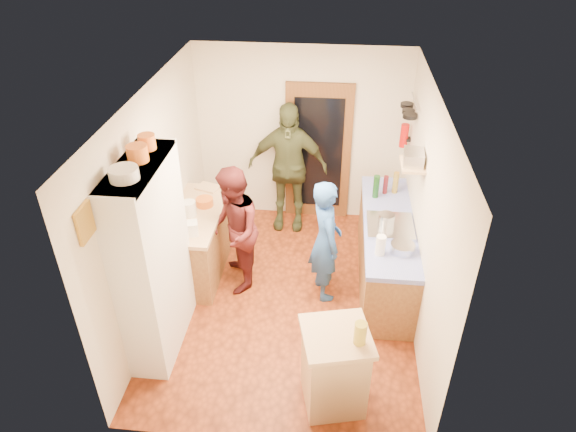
% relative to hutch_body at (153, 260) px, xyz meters
% --- Properties ---
extents(floor, '(3.00, 4.00, 0.02)m').
position_rel_hutch_body_xyz_m(floor, '(1.30, 0.80, -1.11)').
color(floor, '#903916').
rests_on(floor, ground).
extents(ceiling, '(3.00, 4.00, 0.02)m').
position_rel_hutch_body_xyz_m(ceiling, '(1.30, 0.80, 1.51)').
color(ceiling, silver).
rests_on(ceiling, ground).
extents(wall_back, '(3.00, 0.02, 2.60)m').
position_rel_hutch_body_xyz_m(wall_back, '(1.30, 2.81, 0.20)').
color(wall_back, beige).
rests_on(wall_back, ground).
extents(wall_front, '(3.00, 0.02, 2.60)m').
position_rel_hutch_body_xyz_m(wall_front, '(1.30, -1.21, 0.20)').
color(wall_front, beige).
rests_on(wall_front, ground).
extents(wall_left, '(0.02, 4.00, 2.60)m').
position_rel_hutch_body_xyz_m(wall_left, '(-0.21, 0.80, 0.20)').
color(wall_left, beige).
rests_on(wall_left, ground).
extents(wall_right, '(0.02, 4.00, 2.60)m').
position_rel_hutch_body_xyz_m(wall_right, '(2.81, 0.80, 0.20)').
color(wall_right, beige).
rests_on(wall_right, ground).
extents(door_frame, '(0.95, 0.06, 2.10)m').
position_rel_hutch_body_xyz_m(door_frame, '(1.55, 2.77, -0.05)').
color(door_frame, brown).
rests_on(door_frame, ground).
extents(door_glass, '(0.70, 0.02, 1.70)m').
position_rel_hutch_body_xyz_m(door_glass, '(1.55, 2.74, -0.05)').
color(door_glass, black).
rests_on(door_glass, door_frame).
extents(hutch_body, '(0.40, 1.20, 2.20)m').
position_rel_hutch_body_xyz_m(hutch_body, '(0.00, 0.00, 0.00)').
color(hutch_body, silver).
rests_on(hutch_body, ground).
extents(hutch_top_shelf, '(0.40, 1.14, 0.04)m').
position_rel_hutch_body_xyz_m(hutch_top_shelf, '(0.00, 0.00, 1.08)').
color(hutch_top_shelf, silver).
rests_on(hutch_top_shelf, hutch_body).
extents(plate_stack, '(0.26, 0.26, 0.11)m').
position_rel_hutch_body_xyz_m(plate_stack, '(0.00, -0.27, 1.15)').
color(plate_stack, white).
rests_on(plate_stack, hutch_top_shelf).
extents(orange_pot_a, '(0.19, 0.19, 0.16)m').
position_rel_hutch_body_xyz_m(orange_pot_a, '(0.00, 0.08, 1.18)').
color(orange_pot_a, orange).
rests_on(orange_pot_a, hutch_top_shelf).
extents(orange_pot_b, '(0.17, 0.17, 0.15)m').
position_rel_hutch_body_xyz_m(orange_pot_b, '(0.00, 0.33, 1.17)').
color(orange_pot_b, orange).
rests_on(orange_pot_b, hutch_top_shelf).
extents(left_counter_base, '(0.60, 1.40, 0.85)m').
position_rel_hutch_body_xyz_m(left_counter_base, '(0.10, 1.25, -0.68)').
color(left_counter_base, olive).
rests_on(left_counter_base, ground).
extents(left_counter_top, '(0.64, 1.44, 0.05)m').
position_rel_hutch_body_xyz_m(left_counter_top, '(0.10, 1.25, -0.23)').
color(left_counter_top, tan).
rests_on(left_counter_top, left_counter_base).
extents(toaster, '(0.25, 0.20, 0.16)m').
position_rel_hutch_body_xyz_m(toaster, '(0.15, 0.77, -0.12)').
color(toaster, white).
rests_on(toaster, left_counter_top).
extents(kettle, '(0.18, 0.18, 0.19)m').
position_rel_hutch_body_xyz_m(kettle, '(0.05, 1.18, -0.10)').
color(kettle, white).
rests_on(kettle, left_counter_top).
extents(orange_bowl, '(0.24, 0.24, 0.10)m').
position_rel_hutch_body_xyz_m(orange_bowl, '(0.18, 1.42, -0.15)').
color(orange_bowl, orange).
rests_on(orange_bowl, left_counter_top).
extents(chopping_board, '(0.36, 0.31, 0.02)m').
position_rel_hutch_body_xyz_m(chopping_board, '(0.12, 1.86, -0.19)').
color(chopping_board, tan).
rests_on(chopping_board, left_counter_top).
extents(right_counter_base, '(0.60, 2.20, 0.84)m').
position_rel_hutch_body_xyz_m(right_counter_base, '(2.50, 1.30, -0.68)').
color(right_counter_base, olive).
rests_on(right_counter_base, ground).
extents(right_counter_top, '(0.62, 2.22, 0.06)m').
position_rel_hutch_body_xyz_m(right_counter_top, '(2.50, 1.30, -0.23)').
color(right_counter_top, '#1627C1').
rests_on(right_counter_top, right_counter_base).
extents(hob, '(0.55, 0.58, 0.04)m').
position_rel_hutch_body_xyz_m(hob, '(2.50, 1.16, -0.18)').
color(hob, silver).
rests_on(hob, right_counter_top).
extents(pot_on_hob, '(0.19, 0.19, 0.12)m').
position_rel_hutch_body_xyz_m(pot_on_hob, '(2.45, 1.18, -0.10)').
color(pot_on_hob, silver).
rests_on(pot_on_hob, hob).
extents(bottle_a, '(0.10, 0.10, 0.31)m').
position_rel_hutch_body_xyz_m(bottle_a, '(2.35, 1.85, -0.04)').
color(bottle_a, '#143F14').
rests_on(bottle_a, right_counter_top).
extents(bottle_b, '(0.08, 0.08, 0.25)m').
position_rel_hutch_body_xyz_m(bottle_b, '(2.48, 1.97, -0.07)').
color(bottle_b, '#591419').
rests_on(bottle_b, right_counter_top).
extents(bottle_c, '(0.09, 0.09, 0.30)m').
position_rel_hutch_body_xyz_m(bottle_c, '(2.61, 2.00, -0.05)').
color(bottle_c, olive).
rests_on(bottle_c, right_counter_top).
extents(paper_towel, '(0.14, 0.14, 0.24)m').
position_rel_hutch_body_xyz_m(paper_towel, '(2.35, 0.61, -0.08)').
color(paper_towel, white).
rests_on(paper_towel, right_counter_top).
extents(mixing_bowl, '(0.30, 0.30, 0.10)m').
position_rel_hutch_body_xyz_m(mixing_bowl, '(2.60, 0.68, -0.15)').
color(mixing_bowl, silver).
rests_on(mixing_bowl, right_counter_top).
extents(island_base, '(0.66, 0.66, 0.86)m').
position_rel_hutch_body_xyz_m(island_base, '(1.90, -0.66, -0.67)').
color(island_base, tan).
rests_on(island_base, ground).
extents(island_top, '(0.75, 0.75, 0.05)m').
position_rel_hutch_body_xyz_m(island_top, '(1.90, -0.66, -0.22)').
color(island_top, tan).
rests_on(island_top, island_base).
extents(cutting_board, '(0.41, 0.35, 0.02)m').
position_rel_hutch_body_xyz_m(cutting_board, '(1.84, -0.62, -0.21)').
color(cutting_board, white).
rests_on(cutting_board, island_top).
extents(oil_jar, '(0.14, 0.14, 0.23)m').
position_rel_hutch_body_xyz_m(oil_jar, '(2.11, -0.73, -0.08)').
color(oil_jar, '#AD9E2D').
rests_on(oil_jar, island_top).
extents(pan_rail, '(0.02, 0.65, 0.02)m').
position_rel_hutch_body_xyz_m(pan_rail, '(2.76, 2.33, 0.95)').
color(pan_rail, silver).
rests_on(pan_rail, wall_right).
extents(pan_hang_a, '(0.18, 0.18, 0.05)m').
position_rel_hutch_body_xyz_m(pan_hang_a, '(2.70, 2.15, 0.82)').
color(pan_hang_a, black).
rests_on(pan_hang_a, pan_rail).
extents(pan_hang_b, '(0.16, 0.16, 0.05)m').
position_rel_hutch_body_xyz_m(pan_hang_b, '(2.70, 2.35, 0.80)').
color(pan_hang_b, black).
rests_on(pan_hang_b, pan_rail).
extents(pan_hang_c, '(0.17, 0.17, 0.05)m').
position_rel_hutch_body_xyz_m(pan_hang_c, '(2.70, 2.55, 0.81)').
color(pan_hang_c, black).
rests_on(pan_hang_c, pan_rail).
extents(wall_shelf, '(0.26, 0.42, 0.03)m').
position_rel_hutch_body_xyz_m(wall_shelf, '(2.67, 1.25, 0.60)').
color(wall_shelf, tan).
rests_on(wall_shelf, wall_right).
extents(radio, '(0.24, 0.32, 0.15)m').
position_rel_hutch_body_xyz_m(radio, '(2.67, 1.25, 0.69)').
color(radio, silver).
rests_on(radio, wall_shelf).
extents(ext_bracket, '(0.06, 0.10, 0.04)m').
position_rel_hutch_body_xyz_m(ext_bracket, '(2.77, 2.50, 0.35)').
color(ext_bracket, black).
rests_on(ext_bracket, wall_right).
extents(fire_extinguisher, '(0.11, 0.11, 0.32)m').
position_rel_hutch_body_xyz_m(fire_extinguisher, '(2.71, 2.50, 0.40)').
color(fire_extinguisher, red).
rests_on(fire_extinguisher, wall_right).
extents(picture_frame, '(0.03, 0.25, 0.30)m').
position_rel_hutch_body_xyz_m(picture_frame, '(-0.18, -0.75, 0.95)').
color(picture_frame, gold).
rests_on(picture_frame, wall_left).
extents(person_hob, '(0.53, 0.66, 1.58)m').
position_rel_hutch_body_xyz_m(person_hob, '(1.78, 0.94, -0.31)').
color(person_hob, '#2752A0').
rests_on(person_hob, ground).
extents(person_left, '(0.80, 0.93, 1.65)m').
position_rel_hutch_body_xyz_m(person_left, '(0.64, 1.05, -0.28)').
color(person_left, '#481617').
rests_on(person_left, ground).
extents(person_back, '(1.13, 0.48, 1.92)m').
position_rel_hutch_body_xyz_m(person_back, '(1.15, 2.45, -0.14)').
color(person_back, '#3B4024').
rests_on(person_back, ground).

